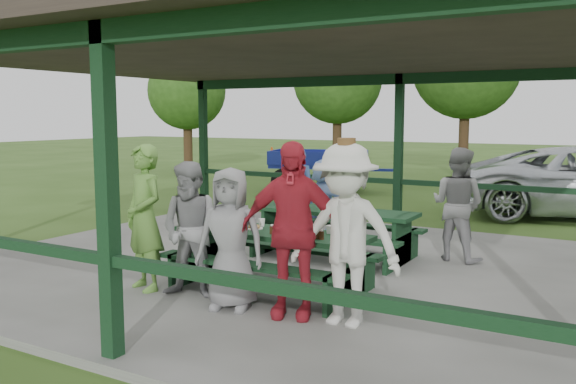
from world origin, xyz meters
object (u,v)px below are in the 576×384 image
Objects in this scene: spectator_lblue at (323,201)px; picnic_table_near at (272,252)px; spectator_blue at (298,191)px; picnic_table_far at (334,227)px; contestant_green at (144,218)px; spectator_grey at (458,204)px; contestant_grey_left at (192,230)px; farm_trailer at (319,170)px; contestant_grey_mid at (231,239)px; contestant_white_fedora at (345,235)px; contestant_red at (291,230)px.

picnic_table_near is at bearing 117.03° from spectator_lblue.
picnic_table_far is at bearing 113.18° from spectator_blue.
contestant_green is 1.07× the size of spectator_grey.
picnic_table_near is at bearing 35.65° from contestant_grey_left.
picnic_table_near is at bearing 49.94° from contestant_green.
contestant_green is at bearing -149.38° from picnic_table_near.
farm_trailer is at bearing -88.23° from spectator_blue.
spectator_grey is 9.41m from farm_trailer.
contestant_grey_mid reaches higher than spectator_lblue.
contestant_grey_mid reaches higher than spectator_blue.
spectator_grey is 0.44× the size of farm_trailer.
picnic_table_near is 3.71m from spectator_blue.
contestant_white_fedora is at bearing -13.82° from contestant_grey_left.
spectator_grey is at bearing 59.78° from contestant_red.
contestant_red is at bearing -15.22° from contestant_grey_left.
contestant_green is at bearing -114.71° from picnic_table_far.
farm_trailer is at bearing -49.93° from spectator_lblue.
contestant_red is at bearing 88.46° from spectator_grey.
spectator_lblue is (-1.50, 3.76, -0.24)m from contestant_red.
picnic_table_far is 1.90m from spectator_grey.
spectator_lblue is at bearing 127.63° from spectator_blue.
contestant_white_fedora is (2.74, 0.06, 0.04)m from contestant_green.
contestant_grey_left is 1.14× the size of spectator_lblue.
contestant_white_fedora is 12.17m from farm_trailer.
contestant_white_fedora is (0.63, 0.04, -0.00)m from contestant_red.
spectator_lblue reaches higher than picnic_table_far.
contestant_grey_mid is at bearing 86.93° from spectator_blue.
picnic_table_near is 0.97m from contestant_grey_mid.
contestant_green is (-1.30, -2.82, 0.45)m from picnic_table_far.
contestant_red is (0.73, -0.80, 0.49)m from picnic_table_near.
contestant_white_fedora reaches higher than contestant_grey_mid.
contestant_white_fedora is at bearing -62.44° from picnic_table_far.
spectator_blue is (-1.48, 3.39, 0.33)m from picnic_table_near.
contestant_red is 4.06m from spectator_lblue.
picnic_table_near is at bearing 116.53° from contestant_red.
contestant_grey_mid is at bearing 15.49° from contestant_green.
picnic_table_far is at bearing 117.46° from contestant_white_fedora.
contestant_white_fedora reaches higher than picnic_table_far.
spectator_grey is (3.11, -0.64, 0.05)m from spectator_blue.
farm_trailer is at bearing 118.51° from picnic_table_far.
contestant_white_fedora is 1.14× the size of spectator_grey.
farm_trailer is at bearing 113.86° from picnic_table_near.
picnic_table_near is at bearing -83.04° from farm_trailer.
contestant_green is at bearing 169.10° from contestant_grey_left.
spectator_blue is at bearing 0.96° from spectator_grey.
contestant_red reaches higher than picnic_table_near.
picnic_table_far is 2.95m from contestant_red.
contestant_green is 0.96× the size of contestant_red.
contestant_grey_left is 1.39m from contestant_red.
spectator_lblue is at bearing -79.39° from farm_trailer.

